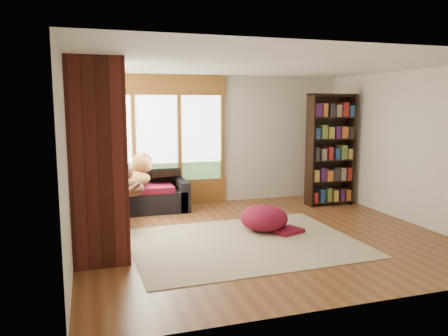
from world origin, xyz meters
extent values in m
plane|color=brown|center=(0.00, 0.00, 0.00)|extent=(5.50, 5.50, 0.00)
plane|color=white|center=(0.00, 0.00, 2.60)|extent=(5.50, 5.50, 0.00)
cube|color=silver|center=(0.00, 2.50, 1.30)|extent=(5.50, 0.04, 2.60)
cube|color=silver|center=(0.00, -2.50, 1.30)|extent=(5.50, 0.04, 2.60)
cube|color=silver|center=(-2.75, 0.00, 1.30)|extent=(0.04, 5.00, 2.60)
cube|color=silver|center=(2.75, 0.00, 1.30)|extent=(0.04, 5.00, 2.60)
cube|color=#8F5C24|center=(-1.20, 2.47, 1.35)|extent=(2.82, 0.10, 1.90)
cube|color=white|center=(-1.20, 2.47, 1.35)|extent=(2.54, 0.09, 1.62)
cube|color=#8F5C24|center=(-2.72, 1.20, 1.35)|extent=(0.10, 2.62, 1.90)
cube|color=white|center=(-2.72, 1.20, 1.35)|extent=(0.09, 2.36, 1.62)
cube|color=#5D7C4E|center=(-2.69, 2.03, 1.75)|extent=(0.03, 0.72, 0.90)
cube|color=#471914|center=(-2.40, -0.35, 1.30)|extent=(0.70, 0.70, 2.60)
cube|color=black|center=(-1.65, 2.05, 0.21)|extent=(2.20, 0.90, 0.42)
cube|color=black|center=(-1.65, 2.40, 0.61)|extent=(2.20, 0.20, 0.38)
cube|color=black|center=(-0.65, 2.05, 0.30)|extent=(0.20, 0.90, 0.60)
cube|color=maroon|center=(-1.75, 1.93, 0.48)|extent=(1.90, 0.66, 0.12)
cube|color=black|center=(-2.30, 1.40, 0.21)|extent=(0.90, 2.20, 0.42)
cube|color=black|center=(-2.65, 1.40, 0.61)|extent=(0.20, 2.20, 0.38)
cube|color=black|center=(-2.30, 0.40, 0.30)|extent=(0.90, 0.20, 0.60)
cube|color=maroon|center=(-2.18, 1.05, 0.48)|extent=(0.66, 1.20, 0.12)
cube|color=maroon|center=(-2.18, 2.00, 0.48)|extent=(0.66, 0.66, 0.12)
cube|color=beige|center=(-0.36, -0.27, 0.01)|extent=(3.33, 2.58, 0.01)
cube|color=black|center=(2.60, 1.57, 1.12)|extent=(0.04, 0.32, 2.23)
cube|color=black|center=(1.68, 1.57, 1.12)|extent=(0.04, 0.32, 2.23)
cube|color=black|center=(2.14, 1.72, 1.12)|extent=(0.96, 0.02, 2.23)
cube|color=black|center=(2.14, 1.57, 0.06)|extent=(0.88, 0.30, 0.03)
cube|color=black|center=(2.14, 1.57, 0.49)|extent=(0.88, 0.30, 0.03)
cube|color=black|center=(2.14, 1.57, 0.91)|extent=(0.88, 0.30, 0.03)
cube|color=black|center=(2.14, 1.57, 1.34)|extent=(0.88, 0.30, 0.03)
cube|color=black|center=(2.14, 1.57, 1.76)|extent=(0.88, 0.30, 0.03)
cube|color=black|center=(2.14, 1.57, 2.19)|extent=(0.88, 0.30, 0.03)
cube|color=#726659|center=(2.14, 1.55, 1.12)|extent=(0.84, 0.24, 2.07)
ellipsoid|color=maroon|center=(0.15, 0.23, 0.22)|extent=(0.82, 0.82, 0.42)
ellipsoid|color=brown|center=(-1.86, 1.79, 0.77)|extent=(1.12, 1.02, 0.32)
sphere|color=brown|center=(-1.57, 1.97, 0.93)|extent=(0.53, 0.53, 0.38)
cone|color=brown|center=(-1.62, 1.94, 1.08)|extent=(0.19, 0.19, 0.17)
ellipsoid|color=#3B2117|center=(-1.89, 1.19, 0.73)|extent=(0.62, 0.84, 0.26)
sphere|color=#3B2117|center=(-1.94, 1.47, 0.85)|extent=(0.36, 0.36, 0.31)
cone|color=#3B2117|center=(-1.93, 1.42, 0.98)|extent=(0.13, 0.13, 0.14)
cube|color=black|center=(-0.95, 2.26, 0.79)|extent=(0.45, 0.12, 0.45)
cube|color=black|center=(-1.55, 2.26, 0.79)|extent=(0.45, 0.12, 0.45)
cube|color=black|center=(-2.48, 1.80, 0.79)|extent=(0.45, 0.12, 0.45)
cube|color=black|center=(-2.48, 0.70, 0.79)|extent=(0.45, 0.12, 0.45)
camera|label=1|loc=(-2.52, -6.10, 2.03)|focal=35.00mm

